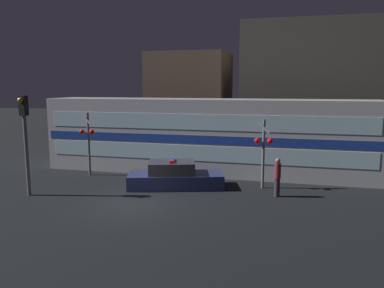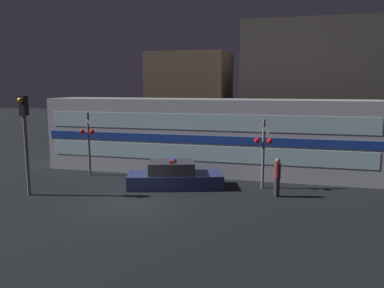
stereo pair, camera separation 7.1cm
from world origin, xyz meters
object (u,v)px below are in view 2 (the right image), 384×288
at_px(pedestrian, 277,177).
at_px(police_car, 175,177).
at_px(crossing_signal_near, 263,148).
at_px(train, 206,136).
at_px(traffic_light_corner, 25,132).

bearing_deg(pedestrian, police_car, 175.32).
bearing_deg(crossing_signal_near, police_car, -168.61).
bearing_deg(crossing_signal_near, train, 141.14).
xyz_separation_m(pedestrian, crossing_signal_near, (-0.74, 1.28, 1.08)).
bearing_deg(pedestrian, traffic_light_corner, -166.66).
distance_m(pedestrian, traffic_light_corner, 11.66).
distance_m(crossing_signal_near, traffic_light_corner, 11.18).
distance_m(pedestrian, crossing_signal_near, 1.83).
relative_size(pedestrian, crossing_signal_near, 0.52).
bearing_deg(train, police_car, -102.36).
bearing_deg(train, crossing_signal_near, -38.86).
bearing_deg(train, traffic_light_corner, -135.90).
height_order(train, pedestrian, train).
xyz_separation_m(police_car, crossing_signal_near, (4.29, 0.86, 1.48)).
bearing_deg(traffic_light_corner, police_car, 26.49).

